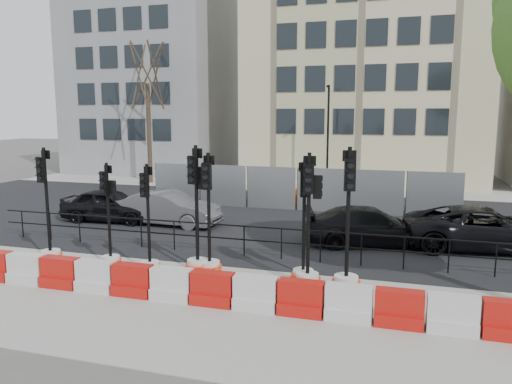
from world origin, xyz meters
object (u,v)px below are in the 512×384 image
(traffic_signal_a, at_px, (49,241))
(traffic_signal_d, at_px, (197,245))
(car_c, at_px, (370,226))
(car_a, at_px, (110,205))
(traffic_signal_h, at_px, (347,264))

(traffic_signal_a, xyz_separation_m, traffic_signal_d, (4.61, 0.34, 0.14))
(traffic_signal_d, height_order, car_c, traffic_signal_d)
(car_a, bearing_deg, traffic_signal_d, -134.36)
(car_a, xyz_separation_m, car_c, (10.56, -0.72, -0.04))
(traffic_signal_h, xyz_separation_m, car_c, (0.24, 4.87, -0.10))
(traffic_signal_h, relative_size, car_c, 0.76)
(traffic_signal_a, distance_m, car_a, 5.91)
(car_a, relative_size, car_c, 0.86)
(traffic_signal_d, relative_size, car_a, 0.87)
(traffic_signal_a, bearing_deg, car_a, 113.31)
(traffic_signal_d, xyz_separation_m, car_c, (4.36, 4.62, -0.21))
(traffic_signal_h, relative_size, car_a, 0.89)
(traffic_signal_d, xyz_separation_m, traffic_signal_h, (4.11, -0.25, -0.10))
(traffic_signal_d, bearing_deg, traffic_signal_a, -161.14)
(traffic_signal_a, bearing_deg, traffic_signal_d, 11.84)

